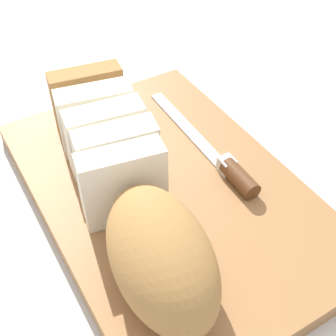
% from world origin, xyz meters
% --- Properties ---
extents(ground_plane, '(3.00, 3.00, 0.00)m').
position_xyz_m(ground_plane, '(0.00, 0.00, 0.00)').
color(ground_plane, beige).
extents(cutting_board, '(0.44, 0.30, 0.03)m').
position_xyz_m(cutting_board, '(0.00, 0.00, 0.01)').
color(cutting_board, '#9E6B3D').
rests_on(cutting_board, ground_plane).
extents(bread_loaf, '(0.37, 0.14, 0.09)m').
position_xyz_m(bread_loaf, '(-0.03, 0.06, 0.07)').
color(bread_loaf, '#A8753D').
rests_on(bread_loaf, cutting_board).
extents(bread_knife, '(0.24, 0.02, 0.02)m').
position_xyz_m(bread_knife, '(-0.01, -0.08, 0.03)').
color(bread_knife, silver).
rests_on(bread_knife, cutting_board).
extents(crumb_near_knife, '(0.01, 0.01, 0.01)m').
position_xyz_m(crumb_near_knife, '(-0.07, 0.05, 0.03)').
color(crumb_near_knife, '#996633').
rests_on(crumb_near_knife, cutting_board).
extents(crumb_near_loaf, '(0.01, 0.01, 0.01)m').
position_xyz_m(crumb_near_loaf, '(0.02, 0.02, 0.03)').
color(crumb_near_loaf, '#996633').
rests_on(crumb_near_loaf, cutting_board).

